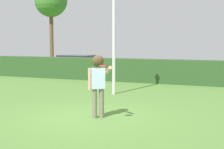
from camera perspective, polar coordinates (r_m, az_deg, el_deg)
ground_plane at (r=9.86m, az=-3.78°, el=-7.15°), size 60.00×60.00×0.00m
person at (r=9.59m, az=-2.36°, el=-0.62°), size 0.81×0.56×1.79m
frisbee at (r=8.84m, az=-1.38°, el=1.44°), size 0.23×0.23×0.06m
lamppost at (r=13.95m, az=0.31°, el=8.94°), size 0.24×0.24×5.36m
hedge_row at (r=17.90m, az=9.04°, el=0.51°), size 25.36×0.90×1.23m
parked_car_white at (r=23.23m, az=-5.95°, el=1.87°), size 4.30×2.02×1.25m
oak_tree at (r=32.34m, az=-10.17°, el=11.92°), size 2.98×2.98×7.37m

